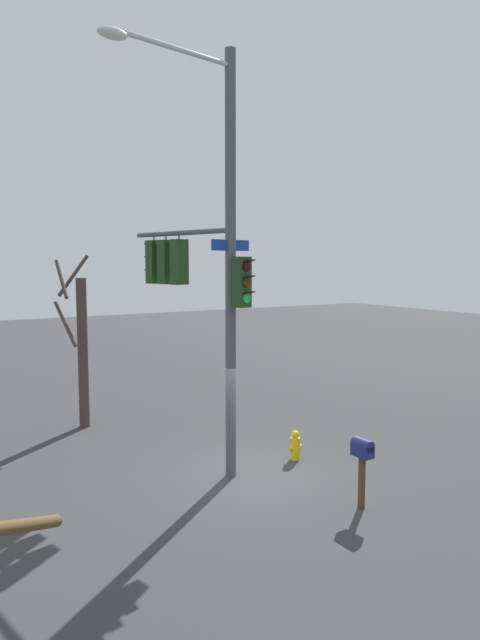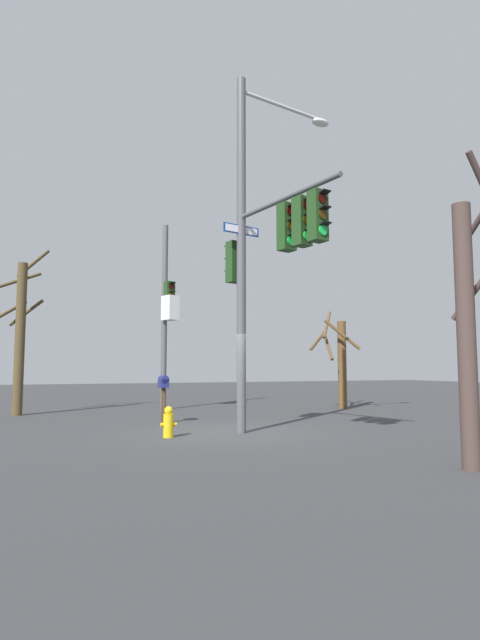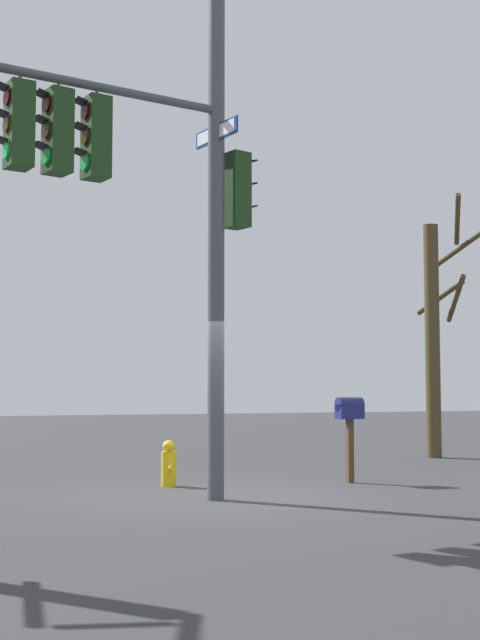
{
  "view_description": "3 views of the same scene",
  "coord_description": "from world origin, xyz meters",
  "px_view_note": "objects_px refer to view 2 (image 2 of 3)",
  "views": [
    {
      "loc": [
        -6.76,
        -10.81,
        4.88
      ],
      "look_at": [
        -0.1,
        0.11,
        3.58
      ],
      "focal_mm": 32.49,
      "sensor_mm": 36.0,
      "label": 1
    },
    {
      "loc": [
        4.61,
        12.18,
        1.66
      ],
      "look_at": [
        -0.41,
        -0.21,
        2.9
      ],
      "focal_mm": 28.36,
      "sensor_mm": 36.0,
      "label": 2
    },
    {
      "loc": [
        -12.09,
        4.45,
        1.55
      ],
      "look_at": [
        -0.53,
        -0.05,
        2.51
      ],
      "focal_mm": 49.84,
      "sensor_mm": 36.0,
      "label": 3
    }
  ],
  "objects_px": {
    "bare_tree_behind_pole": "(339,359)",
    "bare_tree_across_street": "(468,322)",
    "fire_hydrant": "(168,423)",
    "mailbox": "(163,386)",
    "bare_tree_corner": "(20,332)"
  },
  "relations": [
    {
      "from": "bare_tree_behind_pole",
      "to": "bare_tree_across_street",
      "type": "height_order",
      "value": "bare_tree_across_street"
    },
    {
      "from": "bare_tree_corner",
      "to": "bare_tree_across_street",
      "type": "bearing_deg",
      "value": 118.93
    },
    {
      "from": "fire_hydrant",
      "to": "bare_tree_behind_pole",
      "type": "height_order",
      "value": "bare_tree_behind_pole"
    },
    {
      "from": "mailbox",
      "to": "bare_tree_across_street",
      "type": "distance_m",
      "value": 9.15
    },
    {
      "from": "mailbox",
      "to": "bare_tree_corner",
      "type": "distance_m",
      "value": 6.25
    },
    {
      "from": "mailbox",
      "to": "bare_tree_behind_pole",
      "type": "bearing_deg",
      "value": 17.73
    },
    {
      "from": "fire_hydrant",
      "to": "bare_tree_across_street",
      "type": "bearing_deg",
      "value": 123.29
    },
    {
      "from": "fire_hydrant",
      "to": "bare_tree_corner",
      "type": "distance_m",
      "value": 8.54
    },
    {
      "from": "mailbox",
      "to": "bare_tree_corner",
      "type": "height_order",
      "value": "bare_tree_corner"
    },
    {
      "from": "bare_tree_behind_pole",
      "to": "bare_tree_across_street",
      "type": "relative_size",
      "value": 0.79
    },
    {
      "from": "bare_tree_behind_pole",
      "to": "bare_tree_across_street",
      "type": "distance_m",
      "value": 12.13
    },
    {
      "from": "mailbox",
      "to": "bare_tree_across_street",
      "type": "xyz_separation_m",
      "value": [
        -3.08,
        8.52,
        1.29
      ]
    },
    {
      "from": "fire_hydrant",
      "to": "bare_tree_across_street",
      "type": "distance_m",
      "value": 6.96
    },
    {
      "from": "bare_tree_corner",
      "to": "mailbox",
      "type": "bearing_deg",
      "value": 132.69
    },
    {
      "from": "fire_hydrant",
      "to": "bare_tree_behind_pole",
      "type": "xyz_separation_m",
      "value": [
        -8.42,
        -5.59,
        1.64
      ]
    }
  ]
}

